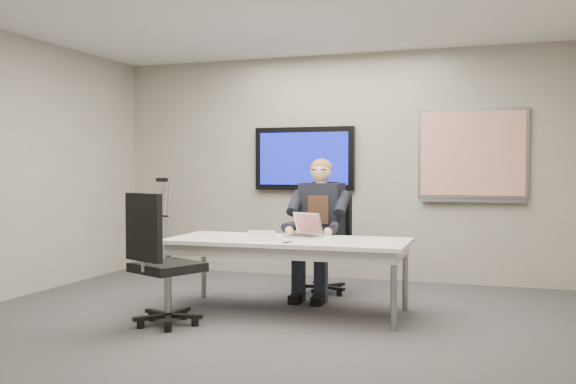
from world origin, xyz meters
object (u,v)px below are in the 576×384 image
(conference_table, at_px, (288,247))
(seated_person, at_px, (317,241))
(office_chair_far, at_px, (325,262))
(laptop, at_px, (305,231))
(office_chair_near, at_px, (163,285))

(conference_table, height_order, seated_person, seated_person)
(conference_table, xyz_separation_m, office_chair_far, (0.08, 1.04, -0.28))
(conference_table, xyz_separation_m, laptop, (0.10, 0.24, 0.14))
(office_chair_far, distance_m, laptop, 0.90)
(laptop, bearing_deg, office_chair_far, 113.88)
(office_chair_far, height_order, office_chair_near, office_chair_near)
(conference_table, bearing_deg, seated_person, 83.99)
(conference_table, relative_size, laptop, 5.48)
(conference_table, xyz_separation_m, seated_person, (0.06, 0.77, -0.02))
(conference_table, bearing_deg, office_chair_far, 84.23)
(conference_table, relative_size, seated_person, 1.55)
(conference_table, xyz_separation_m, office_chair_near, (-0.85, -0.86, -0.26))
(office_chair_far, xyz_separation_m, office_chair_near, (-0.94, -1.91, 0.02))
(conference_table, distance_m, seated_person, 0.78)
(conference_table, height_order, laptop, laptop)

